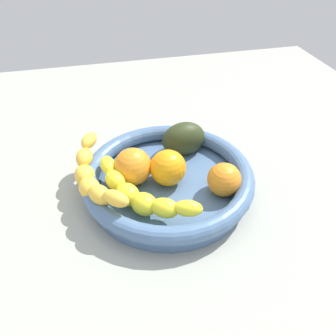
{
  "coord_description": "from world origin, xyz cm",
  "views": [
    {
      "loc": [
        9.99,
        41.79,
        42.95
      ],
      "look_at": [
        0.0,
        0.0,
        7.91
      ],
      "focal_mm": 35.77,
      "sensor_mm": 36.0,
      "label": 1
    }
  ],
  "objects_px": {
    "banana_draped_right": "(139,194)",
    "avocado_dark": "(184,139)",
    "orange_mid_left": "(133,167)",
    "fruit_bowl": "(168,179)",
    "orange_front": "(168,168)",
    "orange_mid_right": "(224,180)",
    "banana_draped_left": "(92,176)"
  },
  "relations": [
    {
      "from": "banana_draped_left",
      "to": "orange_front",
      "type": "bearing_deg",
      "value": 177.47
    },
    {
      "from": "avocado_dark",
      "to": "fruit_bowl",
      "type": "bearing_deg",
      "value": 58.38
    },
    {
      "from": "orange_front",
      "to": "orange_mid_left",
      "type": "distance_m",
      "value": 0.06
    },
    {
      "from": "banana_draped_left",
      "to": "orange_mid_right",
      "type": "distance_m",
      "value": 0.21
    },
    {
      "from": "fruit_bowl",
      "to": "avocado_dark",
      "type": "bearing_deg",
      "value": -121.62
    },
    {
      "from": "banana_draped_left",
      "to": "banana_draped_right",
      "type": "bearing_deg",
      "value": 141.94
    },
    {
      "from": "orange_front",
      "to": "avocado_dark",
      "type": "bearing_deg",
      "value": -121.47
    },
    {
      "from": "banana_draped_right",
      "to": "avocado_dark",
      "type": "height_order",
      "value": "avocado_dark"
    },
    {
      "from": "orange_front",
      "to": "fruit_bowl",
      "type": "bearing_deg",
      "value": -11.3
    },
    {
      "from": "orange_mid_left",
      "to": "banana_draped_right",
      "type": "bearing_deg",
      "value": 89.33
    },
    {
      "from": "banana_draped_left",
      "to": "banana_draped_right",
      "type": "distance_m",
      "value": 0.09
    },
    {
      "from": "banana_draped_left",
      "to": "orange_mid_left",
      "type": "xyz_separation_m",
      "value": [
        -0.07,
        -0.01,
        -0.0
      ]
    },
    {
      "from": "banana_draped_right",
      "to": "orange_front",
      "type": "height_order",
      "value": "orange_front"
    },
    {
      "from": "fruit_bowl",
      "to": "orange_front",
      "type": "relative_size",
      "value": 4.75
    },
    {
      "from": "orange_mid_left",
      "to": "avocado_dark",
      "type": "xyz_separation_m",
      "value": [
        -0.11,
        -0.06,
        -0.0
      ]
    },
    {
      "from": "orange_front",
      "to": "orange_mid_left",
      "type": "xyz_separation_m",
      "value": [
        0.06,
        -0.02,
        0.0
      ]
    },
    {
      "from": "banana_draped_right",
      "to": "orange_front",
      "type": "bearing_deg",
      "value": -140.69
    },
    {
      "from": "banana_draped_right",
      "to": "avocado_dark",
      "type": "relative_size",
      "value": 2.01
    },
    {
      "from": "orange_mid_right",
      "to": "avocado_dark",
      "type": "relative_size",
      "value": 0.66
    },
    {
      "from": "fruit_bowl",
      "to": "banana_draped_right",
      "type": "bearing_deg",
      "value": 39.47
    },
    {
      "from": "orange_front",
      "to": "avocado_dark",
      "type": "relative_size",
      "value": 0.73
    },
    {
      "from": "banana_draped_left",
      "to": "avocado_dark",
      "type": "xyz_separation_m",
      "value": [
        -0.17,
        -0.07,
        -0.0
      ]
    },
    {
      "from": "orange_mid_left",
      "to": "orange_mid_right",
      "type": "distance_m",
      "value": 0.15
    },
    {
      "from": "orange_mid_left",
      "to": "avocado_dark",
      "type": "height_order",
      "value": "orange_mid_left"
    },
    {
      "from": "banana_draped_left",
      "to": "orange_mid_right",
      "type": "relative_size",
      "value": 3.7
    },
    {
      "from": "orange_front",
      "to": "orange_mid_right",
      "type": "bearing_deg",
      "value": 150.17
    },
    {
      "from": "fruit_bowl",
      "to": "orange_mid_right",
      "type": "xyz_separation_m",
      "value": [
        -0.08,
        0.05,
        0.02
      ]
    },
    {
      "from": "banana_draped_right",
      "to": "orange_front",
      "type": "relative_size",
      "value": 2.73
    },
    {
      "from": "orange_mid_left",
      "to": "avocado_dark",
      "type": "distance_m",
      "value": 0.12
    },
    {
      "from": "orange_mid_right",
      "to": "banana_draped_right",
      "type": "bearing_deg",
      "value": 0.23
    },
    {
      "from": "avocado_dark",
      "to": "banana_draped_right",
      "type": "bearing_deg",
      "value": 50.02
    },
    {
      "from": "orange_mid_right",
      "to": "avocado_dark",
      "type": "xyz_separation_m",
      "value": [
        0.03,
        -0.13,
        0.0
      ]
    }
  ]
}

